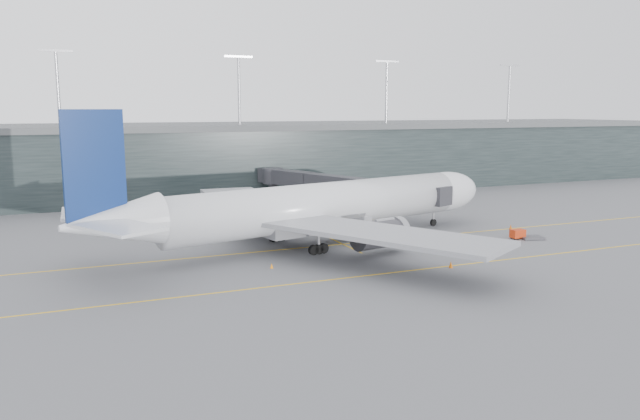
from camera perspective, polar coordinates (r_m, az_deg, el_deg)
name	(u,v)px	position (r m, az deg, el deg)	size (l,w,h in m)	color
ground	(299,241)	(88.42, -1.95, -2.89)	(320.00, 320.00, 0.00)	#5D5D62
taxiline_a	(309,247)	(84.78, -0.99, -3.41)	(160.00, 0.25, 0.02)	gold
taxiline_b	(362,276)	(70.60, 3.85, -6.05)	(160.00, 0.25, 0.02)	gold
taxiline_lead_main	(285,217)	(108.54, -3.24, -0.60)	(0.25, 60.00, 0.02)	gold
terminal	(207,158)	(142.58, -10.31, 4.72)	(240.00, 36.00, 29.00)	black
main_aircraft	(319,207)	(85.74, -0.12, 0.27)	(65.54, 60.49, 18.56)	silver
jet_bridge	(339,182)	(115.45, 1.72, 2.55)	(19.25, 44.08, 6.79)	#2B2C30
gse_cart	(518,234)	(94.40, 17.62, -2.07)	(2.04, 1.32, 1.37)	#BA2D0D
baggage_dolly	(532,237)	(95.18, 18.78, -2.39)	(3.11, 2.49, 0.31)	#37373C
uld_a	(252,225)	(96.61, -6.21, -1.34)	(2.38, 2.19, 1.74)	#39393E
uld_b	(256,224)	(97.73, -5.90, -1.25)	(2.03, 1.74, 1.63)	#39393E
uld_c	(270,223)	(97.80, -4.62, -1.15)	(2.13, 1.76, 1.84)	#39393E
cone_nose	(511,227)	(101.41, 17.04, -1.49)	(0.48, 0.48, 0.77)	#CC560B
cone_wing_stbd	(451,265)	(75.54, 11.87, -4.90)	(0.50, 0.50, 0.80)	#D25E0B
cone_wing_port	(340,221)	(101.90, 1.83, -1.04)	(0.46, 0.46, 0.73)	#F6490D
cone_tail	(272,266)	(73.95, -4.44, -5.11)	(0.38, 0.38, 0.61)	orange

